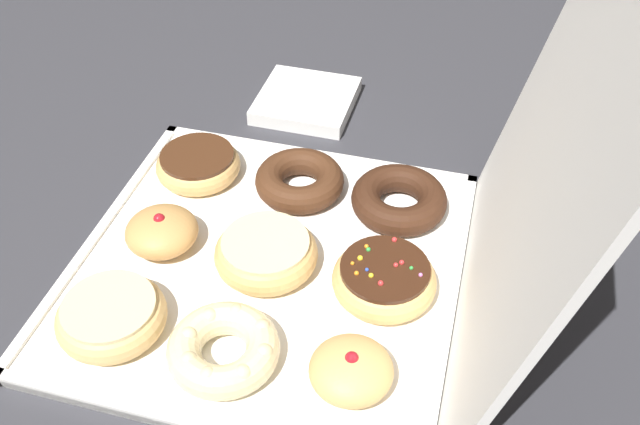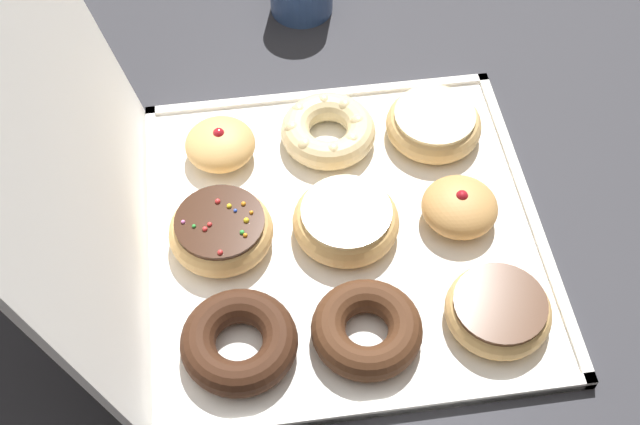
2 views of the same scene
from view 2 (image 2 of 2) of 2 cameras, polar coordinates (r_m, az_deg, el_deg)
The scene contains 12 objects.
ground_plane at distance 0.98m, azimuth 1.70°, elevation -1.59°, with size 3.00×3.00×0.00m, color #333338.
donut_box at distance 0.98m, azimuth 1.70°, elevation -1.41°, with size 0.44×0.44×0.01m.
box_lid_open at distance 0.82m, azimuth -16.93°, elevation 4.98°, with size 0.44×0.44×0.01m, color white.
chocolate_frosted_donut_0 at distance 0.91m, azimuth 11.80°, elevation -6.39°, with size 0.11×0.11×0.03m.
jelly_filled_donut_1 at distance 0.98m, azimuth 9.24°, elevation 0.54°, with size 0.09×0.09×0.05m.
glazed_ring_donut_2 at distance 1.06m, azimuth 7.59°, elevation 5.88°, with size 0.12×0.12×0.04m.
chocolate_cake_ring_donut_3 at distance 0.88m, azimuth 3.20°, elevation -7.77°, with size 0.12×0.12×0.04m.
glazed_ring_donut_4 at distance 0.96m, azimuth 1.85°, elevation -0.40°, with size 0.12×0.12×0.04m.
cruller_donut_5 at distance 1.04m, azimuth 0.35°, elevation 5.48°, with size 0.12×0.12×0.04m.
chocolate_cake_ring_donut_6 at distance 0.88m, azimuth -5.42°, elevation -8.57°, with size 0.12×0.12×0.04m.
sprinkle_donut_7 at distance 0.95m, azimuth -6.62°, elevation -1.20°, with size 0.12×0.12×0.04m.
jelly_filled_donut_8 at distance 1.03m, azimuth -6.67°, elevation 4.54°, with size 0.08×0.08×0.05m.
Camera 2 is at (-0.55, 0.11, 0.80)m, focal length 48.00 mm.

